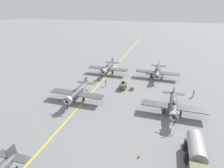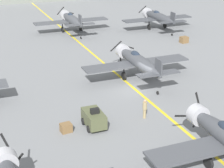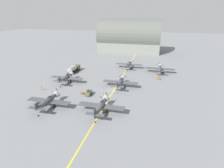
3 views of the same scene
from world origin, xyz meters
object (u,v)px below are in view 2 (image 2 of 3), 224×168
ground_crew_inspecting (145,108)px  supply_crate_by_tanker (184,40)px  airplane_far_right (158,17)px  airplane_far_center (72,20)px  tow_tractor (94,118)px  supply_crate_mid_lane (66,128)px  airplane_mid_center (138,62)px

ground_crew_inspecting → supply_crate_by_tanker: (16.14, 19.30, -0.50)m
airplane_far_right → supply_crate_by_tanker: 8.86m
airplane_far_center → supply_crate_by_tanker: airplane_far_center is taller
tow_tractor → supply_crate_mid_lane: 2.39m
airplane_far_right → tow_tractor: 35.04m
airplane_mid_center → tow_tractor: bearing=-123.6°
ground_crew_inspecting → airplane_far_center: bearing=84.8°
airplane_far_center → supply_crate_mid_lane: airplane_far_center is taller
supply_crate_mid_lane → airplane_mid_center: bearing=38.9°
airplane_mid_center → supply_crate_mid_lane: bearing=-131.1°
tow_tractor → supply_crate_by_tanker: tow_tractor is taller
supply_crate_by_tanker → airplane_far_right: bearing=87.0°
airplane_mid_center → ground_crew_inspecting: (-3.50, -8.62, -1.06)m
airplane_mid_center → supply_crate_by_tanker: bearing=50.2°
airplane_far_right → tow_tractor: size_ratio=4.62×
airplane_mid_center → airplane_far_center: same height
tow_tractor → supply_crate_mid_lane: size_ratio=2.97×
airplane_mid_center → supply_crate_mid_lane: (-10.45, -8.43, -1.65)m
airplane_mid_center → supply_crate_by_tanker: 16.62m
airplane_far_right → tow_tractor: (-21.19, -27.88, -1.22)m
tow_tractor → ground_crew_inspecting: bearing=-1.6°
airplane_mid_center → supply_crate_mid_lane: 13.52m
tow_tractor → supply_crate_by_tanker: 28.24m
supply_crate_mid_lane → tow_tractor: bearing=-1.6°
airplane_far_right → ground_crew_inspecting: (-16.60, -28.01, -1.06)m
supply_crate_by_tanker → supply_crate_mid_lane: 29.96m
tow_tractor → airplane_far_right: bearing=52.8°
tow_tractor → supply_crate_mid_lane: bearing=178.4°
airplane_mid_center → airplane_far_center: size_ratio=1.00×
airplane_mid_center → airplane_far_right: size_ratio=1.00×
airplane_far_center → ground_crew_inspecting: 31.75m
airplane_mid_center → tow_tractor: airplane_mid_center is taller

